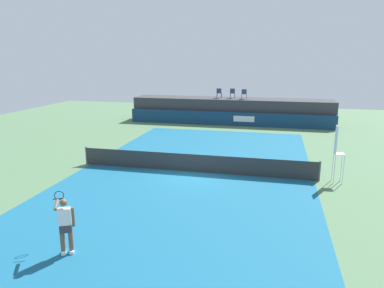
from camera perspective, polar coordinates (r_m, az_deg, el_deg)
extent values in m
plane|color=#4C704C|center=(21.69, 2.14, -2.05)|extent=(48.00, 48.00, 0.00)
cube|color=#16597A|center=(18.88, 0.38, -4.43)|extent=(12.00, 22.00, 0.00)
cube|color=navy|center=(31.70, 5.83, 4.00)|extent=(18.00, 0.20, 1.20)
cube|color=white|center=(31.44, 8.23, 3.96)|extent=(1.80, 0.02, 0.50)
cube|color=#38383D|center=(33.39, 6.26, 5.34)|extent=(18.00, 2.80, 2.20)
cylinder|color=#2D3D56|center=(33.58, 4.72, 7.69)|extent=(0.04, 0.04, 0.44)
cylinder|color=#2D3D56|center=(33.63, 4.03, 7.72)|extent=(0.04, 0.04, 0.44)
cylinder|color=#2D3D56|center=(33.18, 4.64, 7.63)|extent=(0.04, 0.04, 0.44)
cylinder|color=#2D3D56|center=(33.23, 3.94, 7.65)|extent=(0.04, 0.04, 0.44)
cube|color=#2D3D56|center=(33.38, 4.34, 8.07)|extent=(0.45, 0.45, 0.03)
cube|color=#2D3D56|center=(33.16, 4.30, 8.42)|extent=(0.44, 0.04, 0.42)
cylinder|color=#2D3D56|center=(33.64, 6.80, 7.66)|extent=(0.04, 0.04, 0.44)
cylinder|color=#2D3D56|center=(33.66, 6.11, 7.68)|extent=(0.04, 0.04, 0.44)
cylinder|color=#2D3D56|center=(33.24, 6.77, 7.59)|extent=(0.04, 0.04, 0.44)
cylinder|color=#2D3D56|center=(33.26, 6.07, 7.61)|extent=(0.04, 0.04, 0.44)
cube|color=#2D3D56|center=(33.43, 6.45, 8.03)|extent=(0.47, 0.47, 0.03)
cube|color=#2D3D56|center=(33.20, 6.44, 8.38)|extent=(0.44, 0.06, 0.42)
cylinder|color=#2D3D56|center=(33.06, 8.62, 7.50)|extent=(0.04, 0.04, 0.44)
cylinder|color=#2D3D56|center=(33.07, 7.91, 7.52)|extent=(0.04, 0.04, 0.44)
cylinder|color=#2D3D56|center=(32.66, 8.60, 7.42)|extent=(0.04, 0.04, 0.44)
cylinder|color=#2D3D56|center=(32.67, 7.89, 7.45)|extent=(0.04, 0.04, 0.44)
cube|color=#2D3D56|center=(32.84, 8.27, 7.88)|extent=(0.47, 0.47, 0.03)
cube|color=#2D3D56|center=(32.62, 8.27, 8.24)|extent=(0.44, 0.05, 0.42)
cylinder|color=white|center=(18.36, 22.89, -3.79)|extent=(0.04, 0.04, 1.40)
cylinder|color=white|center=(18.73, 22.61, -3.42)|extent=(0.04, 0.04, 1.40)
cylinder|color=white|center=(18.26, 21.66, -3.76)|extent=(0.04, 0.04, 1.40)
cylinder|color=white|center=(18.64, 21.40, -3.40)|extent=(0.04, 0.04, 1.40)
cube|color=white|center=(18.31, 22.34, -1.45)|extent=(0.47, 0.47, 0.03)
cube|color=white|center=(18.11, 21.89, 0.65)|extent=(0.06, 0.44, 1.33)
cube|color=#2D2D2D|center=(18.74, 0.38, -3.06)|extent=(12.40, 0.02, 0.95)
cylinder|color=#4C4C51|center=(20.95, -16.40, -1.76)|extent=(0.10, 0.10, 1.00)
cylinder|color=#4C4C51|center=(18.44, 19.57, -4.07)|extent=(0.10, 0.10, 1.00)
cube|color=white|center=(12.09, -18.52, -15.82)|extent=(0.22, 0.29, 0.10)
cylinder|color=brown|center=(11.87, -18.69, -13.88)|extent=(0.14, 0.14, 0.82)
cube|color=white|center=(12.11, -19.69, -15.85)|extent=(0.22, 0.29, 0.10)
cylinder|color=brown|center=(11.90, -19.87, -13.91)|extent=(0.14, 0.14, 0.82)
cube|color=#333338|center=(11.74, -19.41, -12.47)|extent=(0.40, 0.35, 0.24)
cube|color=silver|center=(11.59, -19.55, -10.86)|extent=(0.41, 0.34, 0.56)
sphere|color=brown|center=(11.42, -19.74, -8.75)|extent=(0.22, 0.22, 0.22)
cylinder|color=brown|center=(11.57, -18.34, -10.91)|extent=(0.09, 0.09, 0.60)
cylinder|color=brown|center=(11.75, -20.72, -9.01)|extent=(0.35, 0.58, 0.14)
cylinder|color=black|center=(12.13, -20.49, -8.15)|extent=(0.28, 0.16, 0.03)
torus|color=black|center=(12.40, -20.34, -7.66)|extent=(0.28, 0.16, 0.30)
sphere|color=#D8EA33|center=(22.02, -6.29, -1.78)|extent=(0.07, 0.07, 0.07)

